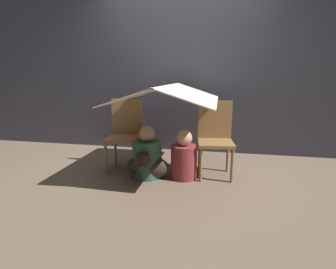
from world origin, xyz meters
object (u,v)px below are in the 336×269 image
Objects in this scene: chair_right at (215,136)px; person_second at (184,158)px; chair_left at (125,132)px; person_front at (147,157)px; dog at (147,166)px.

person_second is (-0.35, -0.20, -0.25)m from chair_right.
person_second is (0.80, -0.20, -0.25)m from chair_left.
person_front is (-0.78, -0.25, -0.23)m from chair_right.
chair_right reaches higher than person_front.
person_front is 1.22× the size of dog.
chair_left is 0.50m from person_front.
chair_left is at bearing 173.26° from chair_right.
chair_left reaches higher than dog.
person_second is at bearing 6.48° from person_front.
dog is at bearing -163.62° from chair_right.
chair_right is at bearing 23.10° from dog.
chair_right is 1.54× the size of person_second.
chair_right is 1.44× the size of person_front.
person_second is at bearing -156.98° from chair_right.
chair_right reaches higher than person_second.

